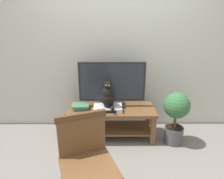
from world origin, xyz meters
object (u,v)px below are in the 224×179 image
tv (112,83)px  book_stack (81,107)px  tv_stand (112,117)px  wooden_chair (86,157)px  cat (108,96)px  potted_plant (176,114)px  media_box (108,108)px

tv → book_stack: bearing=-166.1°
tv_stand → wooden_chair: (-0.24, -1.23, 0.23)m
tv → cat: 0.21m
book_stack → potted_plant: size_ratio=0.32×
tv_stand → potted_plant: size_ratio=1.64×
tv_stand → wooden_chair: wooden_chair is taller
cat → potted_plant: size_ratio=0.55×
book_stack → potted_plant: bearing=-5.9°
cat → book_stack: bearing=173.8°
tv → cat: bearing=-110.3°
tv_stand → potted_plant: 0.92m
tv_stand → potted_plant: (0.89, -0.17, 0.13)m
wooden_chair → book_stack: 1.22m
tv → wooden_chair: (-0.24, -1.32, -0.27)m
media_box → tv: bearing=67.5°
media_box → cat: size_ratio=0.96×
tv_stand → cat: 0.37m
tv → potted_plant: bearing=-15.7°
tv_stand → wooden_chair: size_ratio=1.36×
tv_stand → wooden_chair: 1.27m
cat → book_stack: (-0.40, 0.04, -0.19)m
tv → book_stack: (-0.45, -0.11, -0.32)m
cat → book_stack: 0.44m
potted_plant → wooden_chair: bearing=-136.6°
tv → book_stack: size_ratio=3.87×
tv → wooden_chair: bearing=-100.2°
wooden_chair → book_stack: bearing=100.2°
tv_stand → wooden_chair: bearing=-100.9°
wooden_chair → tv: bearing=79.8°
tv_stand → potted_plant: bearing=-10.6°
media_box → wooden_chair: 1.19m
tv → wooden_chair: tv is taller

